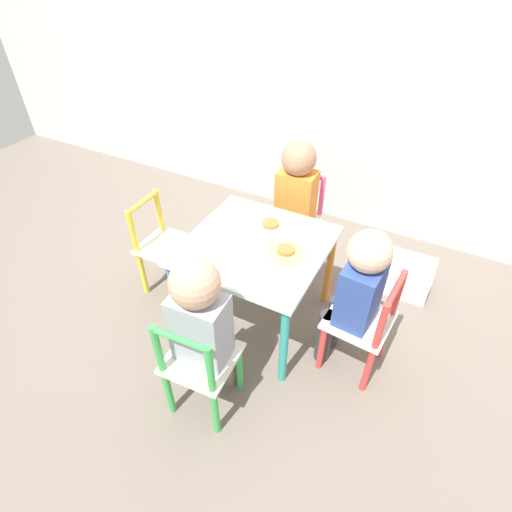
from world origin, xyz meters
TOP-DOWN VIEW (x-y plane):
  - ground_plane at (0.00, 0.00)m, footprint 6.00×6.00m
  - kids_table at (0.00, 0.00)m, footprint 0.62×0.62m
  - chair_red at (0.54, -0.05)m, footprint 0.28×0.28m
  - chair_pink at (-0.02, 0.54)m, footprint 0.27×0.27m
  - chair_green at (0.04, -0.54)m, footprint 0.28×0.28m
  - chair_yellow at (-0.54, -0.02)m, footprint 0.27×0.27m
  - child_right at (0.48, -0.04)m, footprint 0.22×0.21m
  - child_back at (-0.02, 0.48)m, footprint 0.20×0.23m
  - child_front at (0.03, -0.48)m, footprint 0.21×0.23m
  - plate_right at (0.15, 0.00)m, footprint 0.17×0.17m
  - plate_back at (0.00, 0.15)m, footprint 0.18×0.18m
  - storage_bin at (0.59, 0.59)m, footprint 0.35×0.24m

SIDE VIEW (x-z plane):
  - ground_plane at x=0.00m, z-range 0.00..0.00m
  - storage_bin at x=0.59m, z-range 0.00..0.16m
  - chair_red at x=0.54m, z-range 0.00..0.53m
  - chair_pink at x=-0.02m, z-range 0.00..0.53m
  - chair_green at x=0.04m, z-range 0.00..0.53m
  - chair_yellow at x=-0.54m, z-range 0.00..0.53m
  - kids_table at x=0.00m, z-range 0.17..0.65m
  - child_right at x=0.48m, z-range 0.08..0.81m
  - child_front at x=0.03m, z-range 0.09..0.84m
  - child_back at x=-0.02m, z-range 0.09..0.85m
  - plate_right at x=0.15m, z-range 0.47..0.50m
  - plate_back at x=0.00m, z-range 0.47..0.50m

